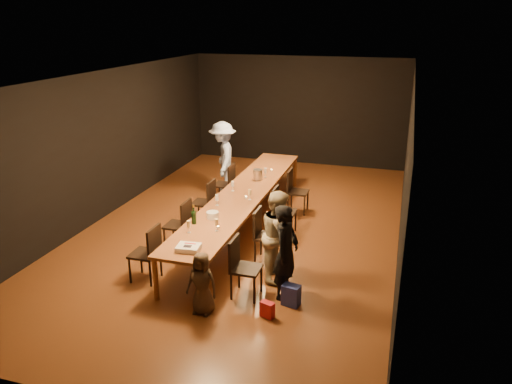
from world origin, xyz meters
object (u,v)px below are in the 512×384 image
(ice_bucket, at_px, (258,174))
(chair_left_0, at_px, (145,253))
(chair_left_1, at_px, (177,225))
(chair_right_3, at_px, (298,191))
(chair_right_1, at_px, (268,236))
(child, at_px, (202,283))
(plate_stack, at_px, (213,215))
(champagne_bottle, at_px, (194,214))
(chair_right_2, at_px, (285,211))
(chair_left_2, at_px, (203,202))
(woman_birthday, at_px, (286,252))
(birthday_cake, at_px, (188,248))
(chair_left_3, at_px, (224,184))
(woman_tan, at_px, (279,235))
(chair_right_0, at_px, (246,268))
(man_blue, at_px, (223,157))
(table, at_px, (243,195))

(ice_bucket, bearing_deg, chair_left_0, -104.89)
(chair_left_1, bearing_deg, chair_right_3, -35.31)
(chair_right_1, relative_size, child, 1.00)
(plate_stack, xyz_separation_m, champagne_bottle, (-0.21, -0.31, 0.11))
(chair_right_2, xyz_separation_m, ice_bucket, (-0.82, 0.91, 0.39))
(chair_left_1, distance_m, chair_left_2, 1.20)
(chair_left_1, height_order, plate_stack, chair_left_1)
(woman_birthday, bearing_deg, chair_left_0, 104.12)
(chair_left_1, relative_size, plate_stack, 4.44)
(chair_right_2, relative_size, chair_left_0, 1.00)
(chair_left_0, height_order, birthday_cake, chair_left_0)
(chair_left_3, xyz_separation_m, woman_tan, (2.02, -2.91, 0.27))
(chair_left_3, relative_size, woman_tan, 0.63)
(chair_left_2, xyz_separation_m, birthday_cake, (0.88, -2.63, 0.32))
(child, relative_size, champagne_bottle, 2.79)
(chair_right_0, distance_m, chair_right_2, 2.40)
(chair_right_1, height_order, chair_left_1, same)
(chair_right_3, relative_size, champagne_bottle, 2.79)
(man_blue, bearing_deg, chair_right_3, 46.56)
(chair_left_0, xyz_separation_m, birthday_cake, (0.88, -0.23, 0.32))
(woman_tan, distance_m, birthday_cake, 1.47)
(chair_right_3, distance_m, woman_birthday, 3.49)
(woman_tan, bearing_deg, man_blue, 23.71)
(birthday_cake, bearing_deg, chair_left_0, 159.37)
(chair_right_2, distance_m, plate_stack, 1.70)
(chair_left_2, relative_size, birthday_cake, 2.54)
(chair_left_0, height_order, chair_left_1, same)
(woman_tan, xyz_separation_m, birthday_cake, (-1.14, -0.92, 0.05))
(chair_right_0, distance_m, birthday_cake, 0.91)
(chair_right_0, height_order, chair_left_1, same)
(chair_right_0, xyz_separation_m, ice_bucket, (-0.82, 3.31, 0.39))
(man_blue, bearing_deg, chair_left_1, -17.07)
(chair_left_3, relative_size, man_blue, 0.54)
(chair_right_0, bearing_deg, chair_right_3, 180.00)
(chair_left_2, relative_size, plate_stack, 4.44)
(chair_right_0, distance_m, woman_birthday, 0.64)
(chair_left_0, distance_m, chair_left_3, 3.60)
(woman_tan, bearing_deg, child, 140.44)
(chair_right_0, xyz_separation_m, chair_right_3, (0.00, 3.60, 0.00))
(table, distance_m, ice_bucket, 0.93)
(woman_birthday, bearing_deg, plate_stack, 70.10)
(child, bearing_deg, chair_left_3, 108.81)
(chair_right_0, height_order, ice_bucket, ice_bucket)
(chair_right_1, distance_m, chair_left_2, 2.08)
(chair_right_2, distance_m, chair_left_1, 2.08)
(chair_right_1, bearing_deg, chair_right_2, 180.00)
(woman_tan, bearing_deg, plate_stack, 66.64)
(chair_left_3, bearing_deg, chair_left_0, -180.00)
(table, height_order, birthday_cake, birthday_cake)
(ice_bucket, bearing_deg, plate_stack, -92.98)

